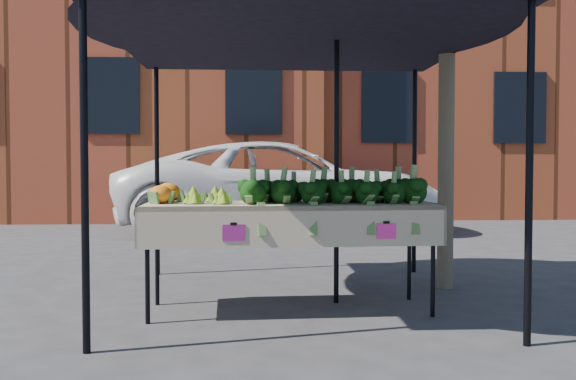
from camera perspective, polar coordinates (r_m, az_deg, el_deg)
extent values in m
plane|color=#303032|center=(5.18, 2.45, -11.19)|extent=(90.00, 90.00, 0.00)
cube|color=#BAAE87|center=(5.10, 0.13, -6.27)|extent=(2.43, 0.90, 0.90)
cube|color=#F22D8C|center=(4.66, -5.31, -3.97)|extent=(0.17, 0.01, 0.12)
cube|color=#FA2F9E|center=(4.76, 9.07, -3.85)|extent=(0.17, 0.01, 0.12)
ellipsoid|color=black|center=(5.10, 4.15, 0.32)|extent=(1.55, 0.58, 0.27)
ellipsoid|color=#78AF28|center=(5.04, -7.44, -0.07)|extent=(0.44, 0.48, 0.21)
ellipsoid|color=orange|center=(5.16, -11.47, -0.16)|extent=(0.24, 0.44, 0.19)
imported|color=white|center=(11.37, -0.50, 11.23)|extent=(1.76, 2.82, 5.99)
cube|color=brown|center=(17.92, -18.15, 12.63)|extent=(12.00, 8.00, 9.00)
cube|color=brown|center=(19.30, 20.10, 11.08)|extent=(12.00, 8.00, 8.50)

